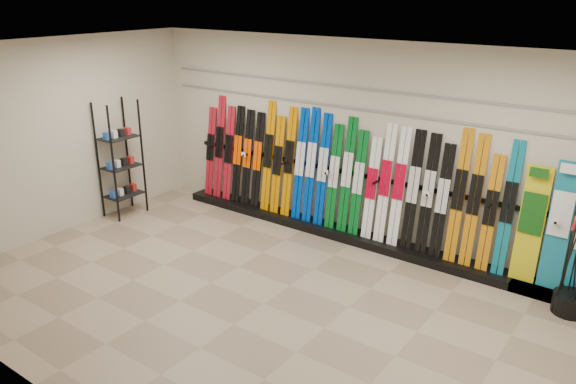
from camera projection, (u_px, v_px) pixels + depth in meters
The scene contains 11 objects.
floor at pixel (264, 304), 6.92m from camera, with size 8.00×8.00×0.00m, color gray.
back_wall at pixel (367, 143), 8.30m from camera, with size 8.00×8.00×0.00m, color beige.
left_wall at pixel (58, 138), 8.61m from camera, with size 5.00×5.00×0.00m, color beige.
ceiling at pixel (259, 55), 5.89m from camera, with size 8.00×8.00×0.00m, color silver.
ski_rack_base at pixel (368, 241), 8.51m from camera, with size 8.00×0.40×0.12m, color black.
skis at pixel (335, 174), 8.62m from camera, with size 5.37×0.29×1.83m.
snowboards at pixel (556, 230), 6.90m from camera, with size 0.93×0.25×1.60m.
accessory_rack at pixel (121, 159), 9.35m from camera, with size 0.40×0.60×1.96m, color black.
pole_bin at pixel (570, 303), 6.69m from camera, with size 0.41×0.41×0.25m, color black.
slatwall_rail_0 at pixel (368, 110), 8.12m from camera, with size 7.60×0.02×0.03m, color gray.
slatwall_rail_1 at pixel (369, 89), 8.01m from camera, with size 7.60×0.02×0.03m, color gray.
Camera 1 is at (3.78, -4.70, 3.67)m, focal length 35.00 mm.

